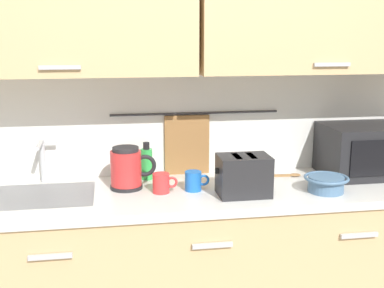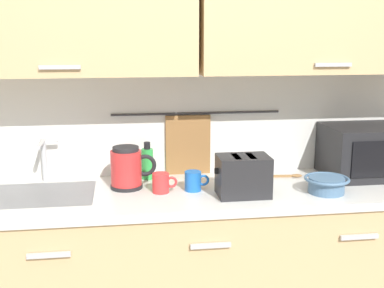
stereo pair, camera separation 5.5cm
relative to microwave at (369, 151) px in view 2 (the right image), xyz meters
name	(u,v)px [view 2 (the right image)]	position (x,y,z in m)	size (l,w,h in m)	color
counter_unit	(198,272)	(-0.94, -0.11, -0.58)	(2.53, 0.64, 0.90)	tan
back_wall_assembly	(193,58)	(-0.93, 0.12, 0.49)	(3.70, 0.41, 2.50)	silver
sink_faucet	(44,155)	(-1.69, 0.12, 0.01)	(0.09, 0.17, 0.22)	#B2B5BA
microwave	(369,151)	(0.00, 0.00, 0.00)	(0.46, 0.35, 0.27)	black
electric_kettle	(127,168)	(-1.28, -0.04, -0.03)	(0.23, 0.16, 0.21)	black
dish_soap_bottle	(147,163)	(-1.17, 0.10, -0.05)	(0.06, 0.06, 0.20)	green
mug_near_sink	(161,183)	(-1.12, -0.14, -0.09)	(0.12, 0.08, 0.09)	red
mixing_bowl	(326,184)	(-0.34, -0.25, -0.09)	(0.21, 0.21, 0.08)	#4C7093
toaster	(243,176)	(-0.74, -0.23, -0.04)	(0.26, 0.17, 0.19)	#232326
mug_by_kettle	(194,181)	(-0.96, -0.13, -0.09)	(0.12, 0.08, 0.09)	blue
wooden_spoon	(283,176)	(-0.46, 0.03, -0.13)	(0.28, 0.06, 0.01)	#9E7042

